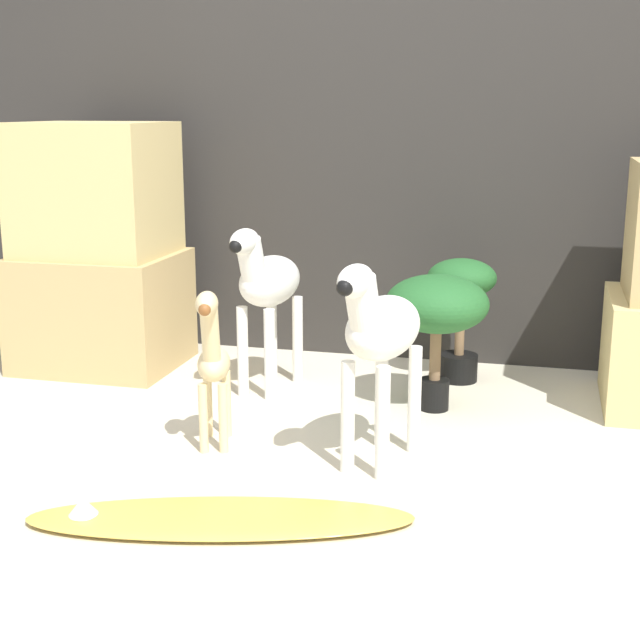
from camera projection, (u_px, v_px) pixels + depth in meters
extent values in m
plane|color=beige|center=(315.00, 480.00, 2.74)|extent=(14.00, 14.00, 0.00)
cube|color=#2D2B28|center=(400.00, 112.00, 3.87)|extent=(6.40, 0.08, 2.20)
cube|color=tan|center=(102.00, 310.00, 3.91)|extent=(0.67, 0.55, 0.50)
cube|color=#D1B775|center=(95.00, 189.00, 3.79)|extent=(0.60, 0.50, 0.56)
cylinder|color=white|center=(383.00, 423.00, 2.72)|extent=(0.04, 0.04, 0.36)
cylinder|color=white|center=(348.00, 417.00, 2.77)|extent=(0.04, 0.04, 0.36)
cylinder|color=white|center=(414.00, 400.00, 2.93)|extent=(0.04, 0.04, 0.36)
cylinder|color=white|center=(381.00, 394.00, 2.99)|extent=(0.04, 0.04, 0.36)
ellipsoid|color=white|center=(383.00, 328.00, 2.79)|extent=(0.28, 0.40, 0.20)
cylinder|color=white|center=(363.00, 302.00, 2.63)|extent=(0.13, 0.16, 0.18)
ellipsoid|color=white|center=(356.00, 281.00, 2.57)|extent=(0.13, 0.18, 0.10)
sphere|color=black|center=(345.00, 288.00, 2.51)|extent=(0.05, 0.05, 0.05)
cube|color=black|center=(363.00, 299.00, 2.63)|extent=(0.04, 0.08, 0.15)
cylinder|color=white|center=(270.00, 355.00, 3.46)|extent=(0.04, 0.04, 0.36)
cylinder|color=white|center=(243.00, 351.00, 3.51)|extent=(0.04, 0.04, 0.36)
cylinder|color=white|center=(298.00, 339.00, 3.69)|extent=(0.04, 0.04, 0.36)
cylinder|color=white|center=(272.00, 336.00, 3.74)|extent=(0.04, 0.04, 0.36)
ellipsoid|color=white|center=(270.00, 281.00, 3.54)|extent=(0.26, 0.39, 0.20)
cylinder|color=white|center=(251.00, 259.00, 3.37)|extent=(0.12, 0.16, 0.18)
ellipsoid|color=white|center=(245.00, 242.00, 3.31)|extent=(0.12, 0.18, 0.10)
sphere|color=black|center=(236.00, 246.00, 3.25)|extent=(0.05, 0.05, 0.05)
cube|color=black|center=(251.00, 257.00, 3.37)|extent=(0.04, 0.08, 0.15)
cylinder|color=beige|center=(223.00, 418.00, 2.94)|extent=(0.03, 0.03, 0.24)
cylinder|color=beige|center=(203.00, 418.00, 2.94)|extent=(0.03, 0.03, 0.24)
cylinder|color=beige|center=(227.00, 404.00, 3.09)|extent=(0.03, 0.03, 0.24)
cylinder|color=beige|center=(208.00, 404.00, 3.09)|extent=(0.03, 0.03, 0.24)
ellipsoid|color=beige|center=(214.00, 364.00, 2.97)|extent=(0.16, 0.23, 0.11)
cylinder|color=beige|center=(210.00, 331.00, 2.85)|extent=(0.09, 0.14, 0.24)
ellipsoid|color=beige|center=(207.00, 304.00, 2.76)|extent=(0.10, 0.14, 0.08)
sphere|color=brown|center=(205.00, 310.00, 2.71)|extent=(0.04, 0.04, 0.04)
cylinder|color=black|center=(434.00, 394.00, 3.38)|extent=(0.11, 0.11, 0.12)
cylinder|color=brown|center=(435.00, 355.00, 3.34)|extent=(0.04, 0.04, 0.19)
ellipsoid|color=#235B28|center=(437.00, 304.00, 3.30)|extent=(0.39, 0.39, 0.21)
cylinder|color=black|center=(458.00, 367.00, 3.73)|extent=(0.16, 0.16, 0.11)
cylinder|color=brown|center=(460.00, 326.00, 3.69)|extent=(0.04, 0.04, 0.25)
ellipsoid|color=#235B28|center=(462.00, 278.00, 3.64)|extent=(0.28, 0.28, 0.16)
ellipsoid|color=gold|center=(220.00, 518.00, 2.46)|extent=(1.11, 0.53, 0.03)
cone|color=white|center=(83.00, 506.00, 2.45)|extent=(0.10, 0.10, 0.05)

